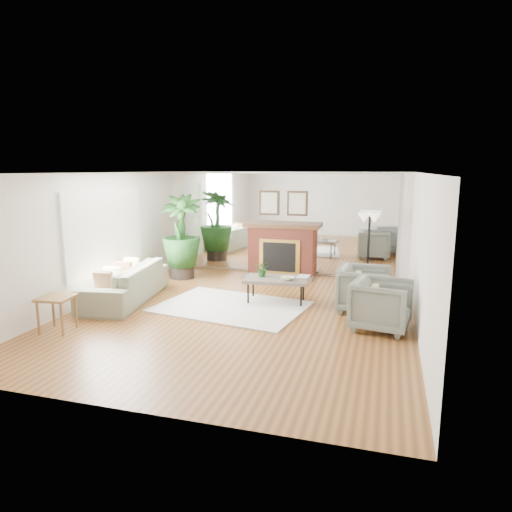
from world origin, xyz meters
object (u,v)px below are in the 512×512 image
(potted_ficus, at_px, (181,234))
(coffee_table, at_px, (276,280))
(armchair_front, at_px, (381,305))
(side_table, at_px, (56,302))
(fireplace, at_px, (281,248))
(floor_lamp, at_px, (369,224))
(sofa, at_px, (125,283))
(armchair_back, at_px, (364,289))

(potted_ficus, bearing_deg, coffee_table, -27.32)
(armchair_front, relative_size, side_table, 1.57)
(side_table, xyz_separation_m, potted_ficus, (0.32, 3.92, 0.58))
(fireplace, xyz_separation_m, floor_lamp, (2.06, -0.16, 0.69))
(armchair_front, bearing_deg, coffee_table, 72.04)
(sofa, xyz_separation_m, potted_ficus, (0.24, 2.08, 0.70))
(side_table, bearing_deg, coffee_table, 40.57)
(coffee_table, relative_size, potted_ficus, 0.65)
(potted_ficus, bearing_deg, side_table, -94.73)
(armchair_back, distance_m, floor_lamp, 2.47)
(sofa, height_order, floor_lamp, floor_lamp)
(sofa, bearing_deg, floor_lamp, 113.79)
(potted_ficus, relative_size, floor_lamp, 1.25)
(armchair_back, relative_size, armchair_front, 1.01)
(sofa, xyz_separation_m, side_table, (-0.08, -1.85, 0.13))
(coffee_table, height_order, side_table, side_table)
(sofa, xyz_separation_m, floor_lamp, (4.51, 2.89, 1.00))
(potted_ficus, bearing_deg, sofa, -96.68)
(fireplace, relative_size, armchair_front, 2.26)
(floor_lamp, bearing_deg, potted_ficus, -169.25)
(armchair_front, height_order, side_table, armchair_front)
(armchair_front, bearing_deg, sofa, 95.41)
(sofa, bearing_deg, armchair_front, 77.54)
(sofa, height_order, side_table, sofa)
(armchair_back, distance_m, potted_ficus, 4.61)
(coffee_table, height_order, armchair_back, armchair_back)
(floor_lamp, bearing_deg, armchair_back, -88.62)
(sofa, relative_size, armchair_back, 2.66)
(coffee_table, xyz_separation_m, sofa, (-2.90, -0.70, -0.09))
(fireplace, relative_size, side_table, 3.56)
(sofa, height_order, armchair_front, armchair_front)
(fireplace, xyz_separation_m, potted_ficus, (-2.21, -0.97, 0.40))
(coffee_table, distance_m, potted_ficus, 3.05)
(armchair_back, distance_m, armchair_front, 0.97)
(armchair_front, distance_m, potted_ficus, 5.26)
(coffee_table, distance_m, sofa, 2.98)
(armchair_front, bearing_deg, armchair_back, 28.51)
(coffee_table, height_order, floor_lamp, floor_lamp)
(armchair_front, height_order, floor_lamp, floor_lamp)
(side_table, height_order, floor_lamp, floor_lamp)
(fireplace, relative_size, armchair_back, 2.24)
(sofa, bearing_deg, side_table, -11.32)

